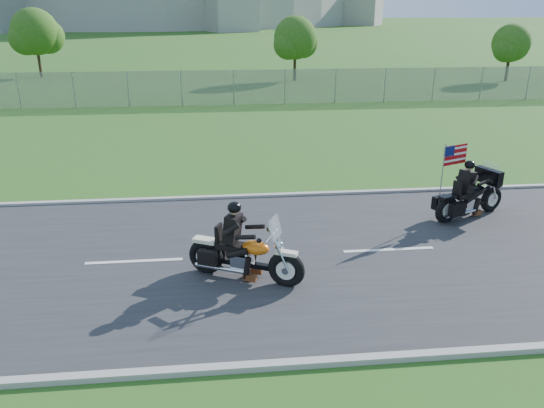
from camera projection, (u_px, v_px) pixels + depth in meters
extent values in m
plane|color=#244F18|center=(222.00, 259.00, 12.34)|extent=(420.00, 420.00, 0.00)
cube|color=#28282B|center=(221.00, 258.00, 12.34)|extent=(120.00, 8.00, 0.04)
cube|color=#9E9B93|center=(220.00, 198.00, 16.09)|extent=(120.00, 0.18, 0.12)
cube|color=#9E9B93|center=(225.00, 369.00, 8.56)|extent=(120.00, 0.18, 0.12)
cube|color=gray|center=(128.00, 89.00, 30.11)|extent=(60.00, 0.03, 2.00)
cylinder|color=#382316|center=(295.00, 64.00, 40.36)|extent=(0.22, 0.22, 2.52)
sphere|color=#204913|center=(295.00, 38.00, 39.69)|extent=(3.20, 3.20, 3.20)
sphere|color=#204913|center=(302.00, 42.00, 40.33)|extent=(2.40, 2.40, 2.40)
sphere|color=#204913|center=(288.00, 44.00, 39.43)|extent=(2.24, 2.24, 2.24)
cylinder|color=#382316|center=(39.00, 59.00, 42.13)|extent=(0.22, 0.22, 2.80)
sphere|color=#204913|center=(35.00, 31.00, 41.38)|extent=(3.60, 3.60, 3.60)
sphere|color=#204913|center=(47.00, 36.00, 42.10)|extent=(2.70, 2.70, 2.70)
sphere|color=#204913|center=(25.00, 39.00, 41.08)|extent=(2.52, 2.52, 2.52)
cylinder|color=#382316|center=(508.00, 66.00, 40.08)|extent=(0.22, 0.22, 2.24)
sphere|color=#204913|center=(511.00, 43.00, 39.48)|extent=(2.80, 2.80, 2.80)
sphere|color=#204913|center=(515.00, 47.00, 40.04)|extent=(2.10, 2.10, 2.10)
sphere|color=#204913|center=(507.00, 49.00, 39.25)|extent=(1.96, 1.96, 1.96)
torus|color=black|center=(286.00, 269.00, 10.99)|extent=(0.81, 0.51, 0.80)
torus|color=black|center=(206.00, 256.00, 11.55)|extent=(0.81, 0.51, 0.80)
ellipsoid|color=orange|center=(255.00, 248.00, 11.06)|extent=(0.70, 0.57, 0.30)
cube|color=black|center=(231.00, 246.00, 11.25)|extent=(0.68, 0.54, 0.13)
cube|color=black|center=(233.00, 228.00, 11.08)|extent=(0.42, 0.50, 0.60)
sphere|color=black|center=(234.00, 208.00, 10.90)|extent=(0.39, 0.39, 0.29)
cube|color=silver|center=(275.00, 228.00, 10.74)|extent=(0.25, 0.47, 0.43)
torus|color=black|center=(491.00, 199.00, 14.99)|extent=(0.77, 0.46, 0.75)
torus|color=black|center=(446.00, 210.00, 14.21)|extent=(0.77, 0.46, 0.75)
ellipsoid|color=black|center=(477.00, 190.00, 14.57)|extent=(0.65, 0.52, 0.29)
cube|color=black|center=(463.00, 195.00, 14.35)|extent=(0.64, 0.50, 0.12)
cube|color=black|center=(466.00, 181.00, 14.23)|extent=(0.38, 0.47, 0.56)
sphere|color=black|center=(470.00, 165.00, 14.10)|extent=(0.36, 0.36, 0.28)
cube|color=black|center=(489.00, 176.00, 14.62)|extent=(0.52, 0.84, 0.41)
cube|color=#B70C11|center=(455.00, 155.00, 14.01)|extent=(0.76, 0.34, 0.53)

